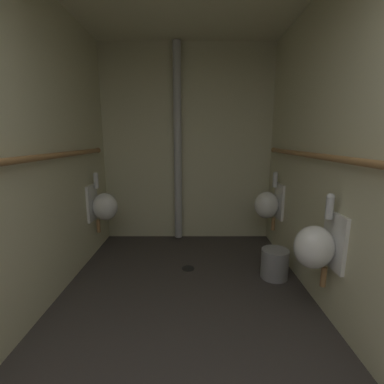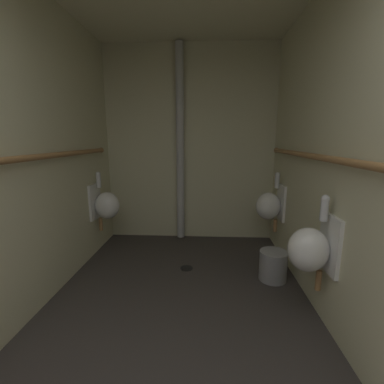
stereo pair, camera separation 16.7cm
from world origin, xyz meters
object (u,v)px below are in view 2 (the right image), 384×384
Objects in this scene: urinal_left_mid at (106,205)px; standpipe_back_wall at (180,146)px; urinal_right_far at (270,205)px; floor_drain at (187,268)px; waste_bin at (273,266)px; urinal_right_mid at (311,248)px.

urinal_left_mid is 0.29× the size of standpipe_back_wall.
urinal_right_far is at bearing 2.26° from urinal_left_mid.
urinal_right_far is at bearing 25.89° from floor_drain.
floor_drain is at bearing 168.52° from waste_bin.
standpipe_back_wall reaches higher than urinal_right_mid.
urinal_right_far is 1.28m from floor_drain.
urinal_right_far is (0.00, 1.32, 0.00)m from urinal_right_mid.
standpipe_back_wall is at bearing 159.52° from urinal_right_far.
urinal_right_far reaches higher than waste_bin.
waste_bin is at bearing -16.82° from urinal_left_mid.
floor_drain is 0.94m from waste_bin.
waste_bin is (1.96, -0.59, -0.47)m from urinal_left_mid.
standpipe_back_wall is (-1.16, 1.75, 0.72)m from urinal_right_mid.
urinal_left_mid reaches higher than waste_bin.
urinal_left_mid reaches higher than floor_drain.
floor_drain is at bearing -154.11° from urinal_right_far.
standpipe_back_wall is 18.79× the size of floor_drain.
urinal_right_mid is (2.06, -1.23, 0.00)m from urinal_left_mid.
urinal_left_mid is 2.40m from urinal_right_mid.
urinal_right_mid is at bearing -56.46° from standpipe_back_wall.
waste_bin is at bearing -11.48° from floor_drain.
urinal_left_mid is at bearing 149.00° from urinal_right_mid.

